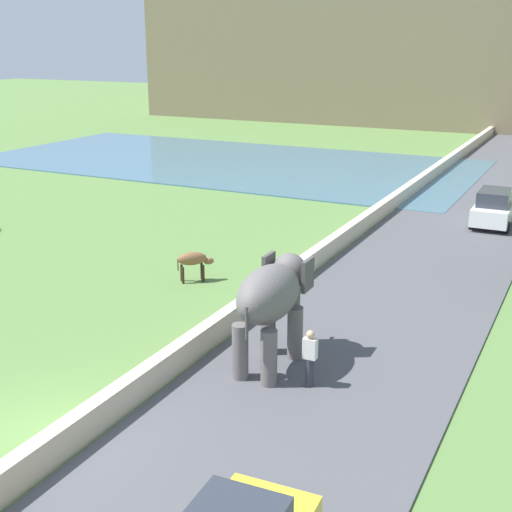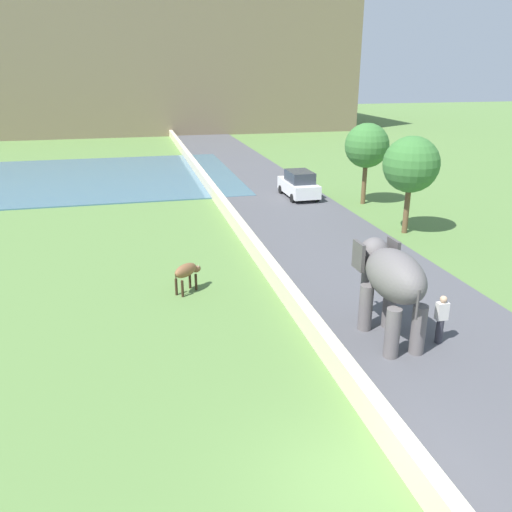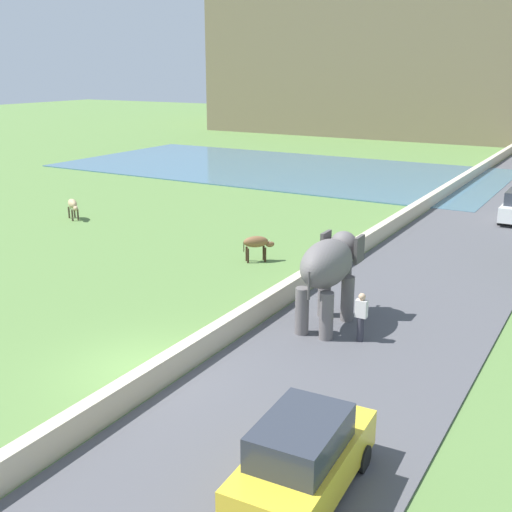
% 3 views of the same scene
% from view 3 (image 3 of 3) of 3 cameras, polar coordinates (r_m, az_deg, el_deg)
% --- Properties ---
extents(ground_plane, '(220.00, 220.00, 0.00)m').
position_cam_3_polar(ground_plane, '(18.76, -10.57, -9.83)').
color(ground_plane, '#567A3D').
extents(road_surface, '(7.00, 120.00, 0.06)m').
position_cam_3_polar(road_surface, '(34.14, 18.83, 1.78)').
color(road_surface, '#4C4C51').
rests_on(road_surface, ground).
extents(barrier_wall, '(0.40, 110.00, 0.77)m').
position_cam_3_polar(barrier_wall, '(33.09, 11.73, 2.53)').
color(barrier_wall, beige).
rests_on(barrier_wall, ground).
extents(lake, '(36.00, 18.00, 0.08)m').
position_cam_3_polar(lake, '(53.75, 1.90, 7.86)').
color(lake, '#426B84').
rests_on(lake, ground).
extents(hill_distant, '(64.00, 28.00, 21.14)m').
position_cam_3_polar(hill_distant, '(87.09, 19.78, 17.27)').
color(hill_distant, '#75664C').
rests_on(hill_distant, ground).
extents(elephant, '(1.44, 3.47, 2.99)m').
position_cam_3_polar(elephant, '(20.67, 6.58, -1.03)').
color(elephant, '#605B5B').
rests_on(elephant, ground).
extents(person_beside_elephant, '(0.36, 0.22, 1.63)m').
position_cam_3_polar(person_beside_elephant, '(19.96, 9.39, -5.36)').
color(person_beside_elephant, '#33333D').
rests_on(person_beside_elephant, ground).
extents(car_yellow, '(1.95, 4.08, 1.80)m').
position_cam_3_polar(car_yellow, '(13.15, 4.25, -17.55)').
color(car_yellow, gold).
rests_on(car_yellow, ground).
extents(cow_tan, '(1.36, 1.00, 1.15)m').
position_cam_3_polar(cow_tan, '(37.03, -16.08, 4.43)').
color(cow_tan, tan).
rests_on(cow_tan, ground).
extents(cow_brown, '(1.25, 1.18, 1.15)m').
position_cam_3_polar(cow_brown, '(27.84, 0.09, 1.17)').
color(cow_brown, brown).
rests_on(cow_brown, ground).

